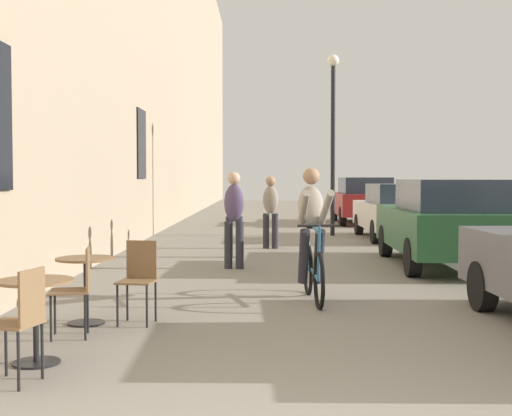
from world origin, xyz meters
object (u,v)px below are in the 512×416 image
Objects in this scene: pedestrian_mid at (234,210)px; pedestrian_far at (271,208)px; cafe_table_near at (36,303)px; pedestrian_near at (234,214)px; street_lamp at (333,121)px; parked_car_third at (397,211)px; cafe_chair_near_toward_street at (20,317)px; cyclist_on_bicycle at (312,237)px; cafe_chair_mid_toward_street at (77,285)px; parked_car_second at (445,222)px; parked_car_fourth at (363,200)px; cafe_table_mid at (86,276)px; cafe_chair_mid_toward_wall at (139,275)px.

pedestrian_far is at bearing 66.74° from pedestrian_mid.
cafe_table_near is 0.43× the size of pedestrian_near.
street_lamp is 1.22× the size of parked_car_third.
pedestrian_far is (2.09, 9.64, 0.38)m from cafe_table_near.
cafe_chair_near_toward_street is 0.51× the size of cyclist_on_bicycle.
street_lamp is (1.25, 9.93, 2.30)m from cyclist_on_bicycle.
pedestrian_near is at bearing -87.69° from pedestrian_mid.
cafe_chair_mid_toward_street is at bearing -115.55° from parked_car_third.
parked_car_second is (1.34, -6.60, -2.30)m from street_lamp.
cafe_chair_near_toward_street is 0.20× the size of parked_car_fourth.
cafe_chair_near_toward_street is 1.24× the size of cafe_table_mid.
pedestrian_mid is at bearing 80.33° from cafe_table_near.
cyclist_on_bicycle is at bearing -85.79° from pedestrian_far.
cyclist_on_bicycle is 0.36× the size of street_lamp.
pedestrian_near is 7.01m from parked_car_third.
parked_car_second is at bearing 51.58° from cafe_table_near.
pedestrian_near reaches higher than pedestrian_far.
cafe_chair_near_toward_street is 6.91m from pedestrian_near.
pedestrian_far is at bearing 134.44° from parked_car_second.
pedestrian_near is 0.42× the size of parked_car_third.
cafe_chair_mid_toward_wall is at bearing -106.24° from parked_car_fourth.
parked_car_second reaches higher than cafe_chair_mid_toward_wall.
parked_car_third is at bearing 35.81° from pedestrian_far.
cafe_table_near is at bearing -106.23° from street_lamp.
pedestrian_near is 7.64m from street_lamp.
cafe_chair_mid_toward_wall is at bearing -100.65° from pedestrian_near.
cafe_table_mid is 0.81× the size of cafe_chair_mid_toward_wall.
pedestrian_near is 1.04× the size of pedestrian_far.
cafe_chair_near_toward_street reaches higher than cafe_table_mid.
pedestrian_mid reaches higher than cafe_table_near.
pedestrian_far is (0.67, 3.45, -0.04)m from pedestrian_near.
parked_car_fourth is (5.28, 18.67, 0.30)m from cafe_chair_near_toward_street.
cafe_chair_near_toward_street is 1.00× the size of cafe_chair_mid_toward_wall.
pedestrian_far is 0.33× the size of street_lamp.
pedestrian_near is (-1.14, 3.01, 0.14)m from cyclist_on_bicycle.
parked_car_fourth is at bearing 79.41° from cyclist_on_bicycle.
pedestrian_mid is (1.28, 8.51, 0.42)m from cafe_chair_near_toward_street.
cafe_chair_mid_toward_street is 5.38m from pedestrian_near.
cyclist_on_bicycle is (1.99, 1.49, 0.29)m from cafe_chair_mid_toward_wall.
cafe_table_near is 0.81× the size of cafe_chair_mid_toward_wall.
cafe_table_near is 8.04m from pedestrian_mid.
cafe_chair_mid_toward_wall is 0.20× the size of parked_car_second.
parked_car_second is (5.16, 6.50, 0.28)m from cafe_table_near.
cafe_chair_near_toward_street is (0.07, -0.59, -0.00)m from cafe_table_near.
street_lamp reaches higher than cafe_chair_mid_toward_street.
pedestrian_far is 4.39m from parked_car_second.
cafe_chair_near_toward_street is 19.40m from parked_car_fourth.
cyclist_on_bicycle reaches higher than cafe_table_mid.
pedestrian_near reaches higher than cafe_table_mid.
pedestrian_mid is 4.07m from parked_car_second.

